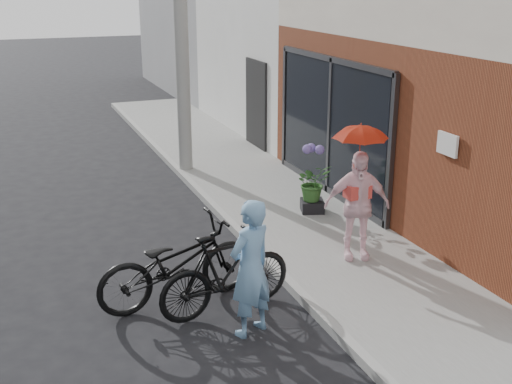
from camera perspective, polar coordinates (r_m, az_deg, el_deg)
ground at (r=8.07m, az=-2.04°, el=-10.82°), size 80.00×80.00×0.00m
sidewalk at (r=10.46m, az=5.11°, el=-3.38°), size 2.20×24.00×0.12m
curb at (r=10.02m, az=-0.85°, el=-4.31°), size 0.12×24.00×0.12m
utility_pole at (r=13.10m, az=-6.76°, el=16.46°), size 0.28×0.28×7.00m
officer at (r=7.31m, az=-0.50°, el=-6.80°), size 0.71×0.61×1.65m
bike_left at (r=8.15m, az=-7.04°, el=-6.30°), size 2.16×0.98×1.09m
bike_right at (r=7.89m, az=-2.70°, el=-7.16°), size 1.82×0.76×1.06m
kimono_woman at (r=9.13m, az=8.95°, el=-1.17°), size 1.00×0.66×1.58m
parasol at (r=8.82m, az=9.30°, el=5.62°), size 0.72×0.72×0.64m
planter at (r=11.07m, az=5.02°, el=-1.23°), size 0.48×0.48×0.20m
potted_plant at (r=10.93m, az=5.08°, el=0.85°), size 0.58×0.50×0.64m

